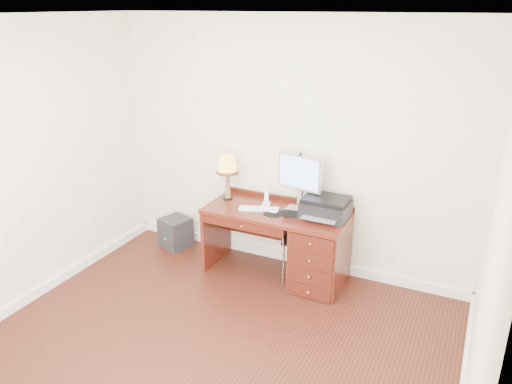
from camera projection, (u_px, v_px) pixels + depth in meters
The scene contains 12 objects.
ground at pixel (211, 348), 4.28m from camera, with size 4.00×4.00×0.00m, color black.
room_shell at pixel (244, 306), 4.80m from camera, with size 4.00×4.00×4.00m.
desk at pixel (304, 246), 5.19m from camera, with size 1.50×0.67×0.75m.
monitor at pixel (299, 176), 5.12m from camera, with size 0.51×0.21×0.59m.
keyboard at pixel (259, 209), 5.23m from camera, with size 0.42×0.12×0.02m, color white.
mouse_pad at pixel (274, 212), 5.13m from camera, with size 0.22×0.22×0.04m.
printer at pixel (326, 207), 5.02m from camera, with size 0.47×0.37×0.21m.
leg_lamp at pixel (227, 167), 5.38m from camera, with size 0.25×0.25×0.51m.
phone at pixel (267, 201), 5.31m from camera, with size 0.10×0.10×0.17m.
pen_cup at pixel (316, 208), 5.13m from camera, with size 0.08×0.08×0.10m, color black.
chair at pixel (300, 236), 5.21m from camera, with size 0.46×0.46×0.83m.
equipment_box at pixel (176, 233), 6.03m from camera, with size 0.31×0.31×0.36m, color black.
Camera 1 is at (1.87, -3.02, 2.77)m, focal length 35.00 mm.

